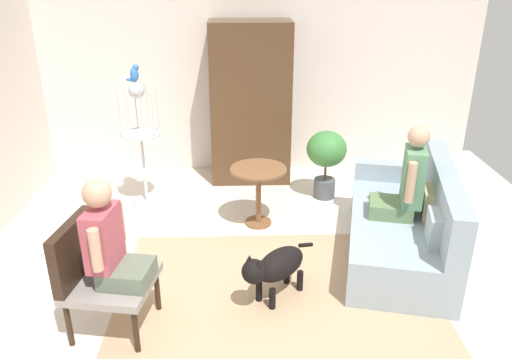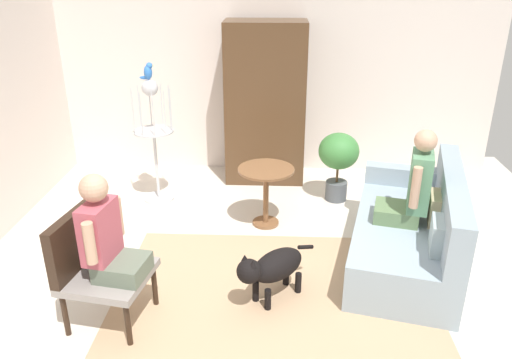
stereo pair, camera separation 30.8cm
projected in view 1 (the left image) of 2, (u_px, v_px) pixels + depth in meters
The scene contains 13 objects.
ground_plane at pixel (258, 286), 4.44m from camera, with size 6.75×6.75×0.00m, color beige.
back_wall at pixel (250, 69), 6.53m from camera, with size 5.99×0.12×2.73m, color silver.
area_rug at pixel (277, 294), 4.33m from camera, with size 2.74×2.03×0.01m, color tan.
couch at pixel (406, 226), 4.82m from camera, with size 1.33×2.05×0.90m.
armchair at pixel (94, 269), 3.77m from camera, with size 0.71×0.69×0.90m.
person_on_couch at pixel (407, 181), 4.62m from camera, with size 0.53×0.49×0.89m.
person_on_armchair at pixel (110, 241), 3.65m from camera, with size 0.48×0.50×0.83m.
round_end_table at pixel (258, 184), 5.32m from camera, with size 0.60×0.60×0.66m.
dog at pixel (276, 266), 4.16m from camera, with size 0.65×0.63×0.52m.
bird_cage_stand at pixel (141, 136), 5.66m from camera, with size 0.46×0.46×1.46m.
parrot at pixel (134, 73), 5.37m from camera, with size 0.17×0.10×0.19m.
potted_plant at pixel (326, 155), 5.92m from camera, with size 0.47×0.47×0.84m.
armoire_cabinet at pixel (250, 104), 6.30m from camera, with size 1.00×0.56×2.02m, color #4C331E.
Camera 1 is at (-0.15, -3.69, 2.65)m, focal length 35.05 mm.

